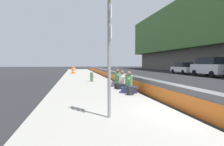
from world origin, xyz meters
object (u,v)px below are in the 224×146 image
(fire_hydrant, at_px, (92,76))
(parked_car_midline, at_px, (183,68))
(backpack, at_px, (130,91))
(seated_person_foreground, at_px, (129,86))
(parked_car_fourth, at_px, (210,67))
(seated_person_middle, at_px, (122,83))
(seated_person_rear, at_px, (118,81))
(construction_barrel, at_px, (73,70))
(route_sign_post, at_px, (109,40))

(fire_hydrant, bearing_deg, parked_car_midline, -55.08)
(backpack, bearing_deg, seated_person_foreground, -11.95)
(seated_person_foreground, height_order, parked_car_fourth, parked_car_fourth)
(fire_hydrant, relative_size, seated_person_middle, 0.83)
(seated_person_rear, height_order, backpack, seated_person_rear)
(seated_person_rear, distance_m, parked_car_fourth, 15.13)
(seated_person_foreground, xyz_separation_m, seated_person_middle, (1.48, -0.02, -0.01))
(fire_hydrant, height_order, parked_car_midline, parked_car_midline)
(seated_person_rear, bearing_deg, fire_hydrant, 22.16)
(seated_person_foreground, distance_m, parked_car_midline, 20.80)
(construction_barrel, relative_size, parked_car_fourth, 0.20)
(seated_person_middle, bearing_deg, backpack, 175.56)
(parked_car_midline, bearing_deg, fire_hydrant, 124.92)
(seated_person_middle, xyz_separation_m, backpack, (-2.20, 0.17, -0.14))
(seated_person_rear, xyz_separation_m, backpack, (-3.40, 0.18, -0.15))
(seated_person_rear, distance_m, backpack, 3.41)
(construction_barrel, bearing_deg, parked_car_fourth, -115.04)
(seated_person_rear, bearing_deg, seated_person_middle, 179.55)
(parked_car_fourth, bearing_deg, construction_barrel, 64.96)
(fire_hydrant, height_order, construction_barrel, construction_barrel)
(fire_hydrant, distance_m, parked_car_midline, 17.65)
(construction_barrel, bearing_deg, seated_person_foreground, -171.07)
(fire_hydrant, distance_m, parked_car_fourth, 15.01)
(backpack, height_order, construction_barrel, construction_barrel)
(seated_person_middle, xyz_separation_m, seated_person_rear, (1.20, -0.01, 0.01))
(seated_person_foreground, height_order, backpack, seated_person_foreground)
(seated_person_foreground, xyz_separation_m, parked_car_fourth, (10.43, -13.01, 0.71))
(backpack, bearing_deg, route_sign_post, 154.29)
(parked_car_fourth, height_order, parked_car_midline, parked_car_fourth)
(construction_barrel, bearing_deg, seated_person_middle, -170.22)
(seated_person_foreground, height_order, construction_barrel, seated_person_foreground)
(seated_person_rear, bearing_deg, parked_car_fourth, -59.16)
(route_sign_post, bearing_deg, seated_person_foreground, -23.47)
(seated_person_middle, height_order, backpack, seated_person_middle)
(fire_hydrant, relative_size, backpack, 2.20)
(fire_hydrant, distance_m, construction_barrel, 11.89)
(seated_person_foreground, xyz_separation_m, construction_barrel, (17.81, 2.80, 0.14))
(route_sign_post, distance_m, construction_barrel, 21.99)
(backpack, bearing_deg, fire_hydrant, 9.93)
(seated_person_middle, xyz_separation_m, parked_car_fourth, (8.95, -12.99, 0.71))
(seated_person_foreground, height_order, parked_car_midline, parked_car_midline)
(route_sign_post, bearing_deg, seated_person_middle, -17.87)
(seated_person_foreground, distance_m, seated_person_middle, 1.48)
(seated_person_foreground, distance_m, seated_person_rear, 2.68)
(route_sign_post, relative_size, parked_car_midline, 0.79)
(construction_barrel, bearing_deg, route_sign_post, -177.34)
(route_sign_post, bearing_deg, seated_person_rear, -14.93)
(seated_person_foreground, height_order, seated_person_middle, seated_person_foreground)
(seated_person_middle, height_order, parked_car_midline, parked_car_midline)
(fire_hydrant, relative_size, parked_car_fourth, 0.18)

